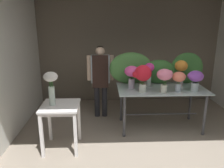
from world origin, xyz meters
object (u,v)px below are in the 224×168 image
Objects in this scene: florist at (100,74)px; vase_magenta_peonies at (149,71)px; vase_rosy_tulips at (165,77)px; vase_sunset_carnations at (181,70)px; vase_coral_anemones at (179,79)px; vase_fuchsia_roses at (132,74)px; vase_white_roses_tall at (51,84)px; side_table_white at (61,111)px; vase_crimson_freesia at (143,75)px; vase_violet_ranunculus at (195,78)px; display_table_glass at (161,94)px.

vase_magenta_peonies is at bearing -28.08° from florist.
vase_sunset_carnations is at bearing 42.55° from vase_rosy_tulips.
florist reaches higher than vase_magenta_peonies.
vase_coral_anemones is at bearing -113.93° from vase_sunset_carnations.
florist is 0.89m from vase_fuchsia_roses.
vase_white_roses_tall is at bearing -155.41° from vase_magenta_peonies.
side_table_white is 1.42× the size of vase_white_roses_tall.
vase_crimson_freesia reaches higher than vase_coral_anemones.
vase_white_roses_tall is at bearing -168.58° from vase_rosy_tulips.
vase_crimson_freesia reaches higher than vase_rosy_tulips.
florist is 1.97m from vase_violet_ranunculus.
vase_violet_ranunculus is 0.87m from vase_magenta_peonies.
vase_sunset_carnations reaches higher than vase_fuchsia_roses.
vase_fuchsia_roses is at bearing 124.18° from vase_crimson_freesia.
vase_fuchsia_roses and vase_rosy_tulips have the same top height.
vase_violet_ranunculus reaches higher than display_table_glass.
florist is 4.22× the size of vase_coral_anemones.
display_table_glass is 3.85× the size of vase_fuchsia_roses.
vase_sunset_carnations reaches higher than vase_crimson_freesia.
vase_sunset_carnations is at bearing 18.36° from vase_white_roses_tall.
vase_sunset_carnations is at bearing 12.48° from display_table_glass.
vase_magenta_peonies is 1.92m from vase_white_roses_tall.
vase_violet_ranunculus is 0.37m from vase_sunset_carnations.
side_table_white is at bearing -159.32° from display_table_glass.
florist reaches higher than display_table_glass.
side_table_white is at bearing -167.82° from vase_rosy_tulips.
vase_rosy_tulips is at bearing -96.85° from display_table_glass.
side_table_white is 1.88m from vase_magenta_peonies.
vase_fuchsia_roses is 0.84× the size of vase_sunset_carnations.
vase_magenta_peonies is (0.97, -0.52, 0.17)m from florist.
vase_fuchsia_roses is 1.18m from vase_violet_ranunculus.
vase_crimson_freesia is at bearing -119.18° from vase_magenta_peonies.
vase_white_roses_tall is at bearing 179.57° from side_table_white.
display_table_glass is at bearing -167.52° from vase_sunset_carnations.
vase_rosy_tulips is 0.92× the size of vase_magenta_peonies.
display_table_glass is 4.53× the size of vase_coral_anemones.
side_table_white is 2.08× the size of vase_coral_anemones.
side_table_white is 1.51m from florist.
florist reaches higher than vase_violet_ranunculus.
florist is 1.54m from vase_white_roses_tall.
vase_sunset_carnations is (0.15, 0.33, 0.09)m from vase_coral_anemones.
vase_magenta_peonies is (-0.20, 0.41, 0.01)m from vase_rosy_tulips.
vase_sunset_carnations is at bearing 5.27° from vase_fuchsia_roses.
vase_violet_ranunculus is 0.73× the size of vase_sunset_carnations.
vase_crimson_freesia reaches higher than vase_violet_ranunculus.
vase_coral_anemones is 0.60m from vase_magenta_peonies.
vase_magenta_peonies is 0.91× the size of vase_sunset_carnations.
florist is 1.70m from vase_sunset_carnations.
vase_violet_ranunculus is 0.70× the size of vase_white_roses_tall.
vase_violet_ranunculus is (0.60, 0.08, -0.06)m from vase_rosy_tulips.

